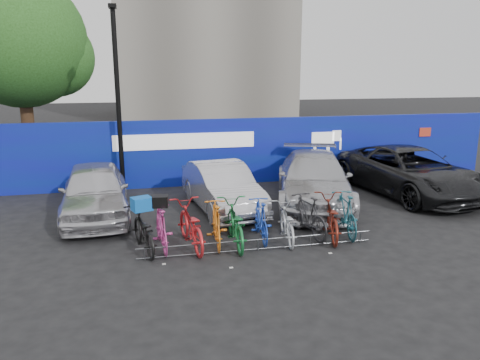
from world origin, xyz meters
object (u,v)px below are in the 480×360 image
object	(u,v)px
car_1	(222,187)
bike_4	(235,224)
bike_8	(330,217)
bike_7	(307,216)
tree	(26,45)
bike_5	(261,220)
bike_0	(143,231)
bike_9	(345,214)
car_2	(314,180)
lamppost	(118,96)
car_3	(409,171)
bike_2	(190,225)
bike_rack	(258,244)
car_0	(95,191)
bike_3	(216,224)
bike_6	(287,223)
bike_1	(161,228)

from	to	relation	value
car_1	bike_4	world-z (taller)	car_1
bike_8	bike_7	bearing A→B (deg)	-7.11
tree	bike_5	distance (m)	13.00
bike_0	bike_8	xyz separation A→B (m)	(4.61, -0.10, 0.04)
bike_0	bike_9	bearing A→B (deg)	168.15
car_2	bike_4	size ratio (longest dim) A/B	2.64
lamppost	car_3	world-z (taller)	lamppost
lamppost	bike_2	xyz separation A→B (m)	(1.69, -5.42, -2.73)
bike_rack	bike_4	xyz separation A→B (m)	(-0.45, 0.51, 0.38)
car_3	bike_7	xyz separation A→B (m)	(-4.76, -3.10, -0.25)
car_2	bike_9	size ratio (longest dim) A/B	2.95
bike_0	car_3	bearing A→B (deg)	-172.27
tree	bike_2	size ratio (longest dim) A/B	3.77
car_2	bike_rack	bearing A→B (deg)	-110.97
car_0	bike_3	distance (m)	4.16
lamppost	bike_6	world-z (taller)	lamppost
lamppost	bike_2	bearing A→B (deg)	-72.68
bike_4	bike_rack	bearing A→B (deg)	133.92
car_0	bike_6	bearing A→B (deg)	-35.44
bike_9	bike_rack	bearing A→B (deg)	21.56
car_1	bike_2	size ratio (longest dim) A/B	2.06
bike_rack	bike_3	distance (m)	1.13
bike_5	bike_7	size ratio (longest dim) A/B	0.95
bike_7	bike_0	bearing A→B (deg)	-9.23
lamppost	bike_2	size ratio (longest dim) A/B	2.95
car_2	car_3	distance (m)	3.58
lamppost	bike_5	xyz separation A→B (m)	(3.45, -5.29, -2.76)
bike_5	bike_8	distance (m)	1.76
lamppost	bike_3	size ratio (longest dim) A/B	3.45
bike_1	bike_3	xyz separation A→B (m)	(1.31, -0.03, 0.01)
bike_8	bike_2	bearing A→B (deg)	12.59
car_3	bike_7	world-z (taller)	car_3
bike_7	bike_8	size ratio (longest dim) A/B	0.90
tree	car_3	xyz separation A→B (m)	(13.00, -6.85, -4.27)
bike_3	bike_7	xyz separation A→B (m)	(2.35, 0.09, 0.01)
bike_8	bike_9	size ratio (longest dim) A/B	1.10
bike_1	bike_7	distance (m)	3.66
bike_9	car_0	bearing A→B (deg)	-16.94
bike_5	bike_8	xyz separation A→B (m)	(1.75, -0.21, 0.01)
bike_2	bike_5	distance (m)	1.77
tree	car_0	world-z (taller)	tree
car_0	bike_4	size ratio (longest dim) A/B	2.22
car_2	bike_1	distance (m)	5.59
bike_2	bike_3	xyz separation A→B (m)	(0.63, 0.03, -0.01)
car_1	bike_1	bearing A→B (deg)	-133.19
tree	bike_7	world-z (taller)	tree
car_2	car_3	size ratio (longest dim) A/B	0.95
tree	car_0	size ratio (longest dim) A/B	1.72
car_1	car_3	world-z (taller)	car_3
bike_4	bike_9	size ratio (longest dim) A/B	1.12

